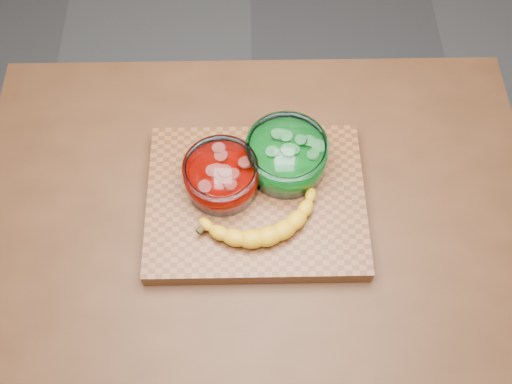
{
  "coord_description": "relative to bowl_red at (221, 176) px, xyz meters",
  "views": [
    {
      "loc": [
        -0.01,
        -0.55,
        1.98
      ],
      "look_at": [
        0.0,
        0.0,
        0.96
      ],
      "focal_mm": 40.0,
      "sensor_mm": 36.0,
      "label": 1
    }
  ],
  "objects": [
    {
      "name": "ground",
      "position": [
        0.07,
        -0.03,
        -0.98
      ],
      "size": [
        3.5,
        3.5,
        0.0
      ],
      "primitive_type": "plane",
      "color": "#555559",
      "rests_on": "ground"
    },
    {
      "name": "banana",
      "position": [
        0.07,
        -0.09,
        -0.02
      ],
      "size": [
        0.27,
        0.16,
        0.04
      ],
      "primitive_type": null,
      "color": "orange",
      "rests_on": "cutting_board"
    },
    {
      "name": "counter",
      "position": [
        0.07,
        -0.03,
        -0.53
      ],
      "size": [
        1.2,
        0.8,
        0.9
      ],
      "primitive_type": "cube",
      "color": "#4B2916",
      "rests_on": "ground"
    },
    {
      "name": "bowl_green",
      "position": [
        0.13,
        0.04,
        0.0
      ],
      "size": [
        0.17,
        0.17,
        0.08
      ],
      "color": "white",
      "rests_on": "cutting_board"
    },
    {
      "name": "bowl_red",
      "position": [
        0.0,
        0.0,
        0.0
      ],
      "size": [
        0.15,
        0.15,
        0.07
      ],
      "color": "white",
      "rests_on": "cutting_board"
    },
    {
      "name": "cutting_board",
      "position": [
        0.07,
        -0.03,
        -0.06
      ],
      "size": [
        0.45,
        0.35,
        0.04
      ],
      "primitive_type": "cube",
      "color": "brown",
      "rests_on": "counter"
    }
  ]
}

